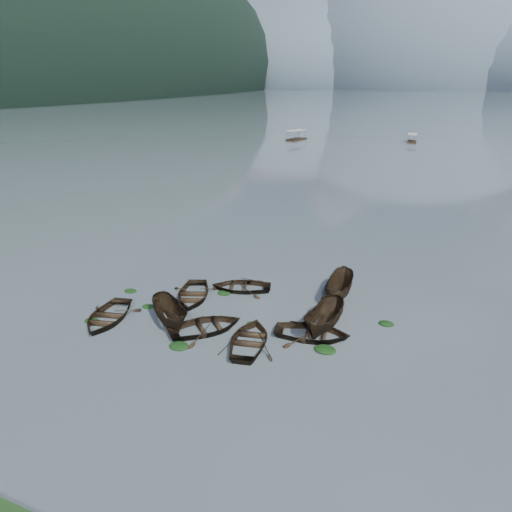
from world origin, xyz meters
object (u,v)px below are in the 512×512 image
at_px(rowboat_0, 108,320).
at_px(pontoon_centre, 412,142).
at_px(rowboat_3, 250,344).
at_px(pontoon_left, 296,140).

relative_size(rowboat_0, pontoon_centre, 0.92).
bearing_deg(rowboat_3, pontoon_centre, -101.87).
xyz_separation_m(rowboat_0, rowboat_3, (10.00, 1.07, 0.00)).
bearing_deg(pontoon_centre, rowboat_0, -99.68).
bearing_deg(pontoon_left, rowboat_0, -65.40).
distance_m(rowboat_3, pontoon_left, 100.00).
bearing_deg(rowboat_3, rowboat_0, -6.03).
bearing_deg(rowboat_0, rowboat_3, -7.54).
distance_m(rowboat_0, rowboat_3, 10.05).
relative_size(rowboat_3, pontoon_centre, 0.89).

